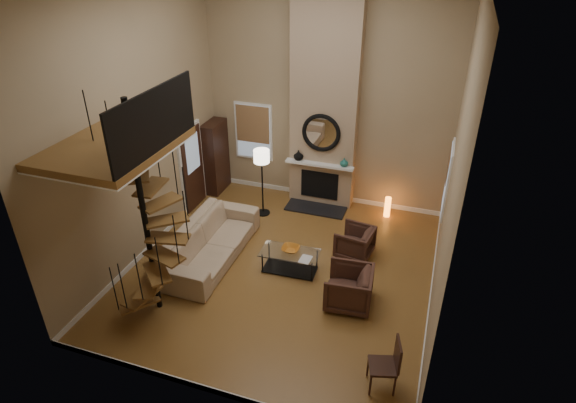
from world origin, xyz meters
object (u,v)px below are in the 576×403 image
(sofa, at_px, (210,241))
(armchair_near, at_px, (358,243))
(coffee_table, at_px, (290,259))
(side_chair, at_px, (389,362))
(accent_lamp, at_px, (387,207))
(hutch, at_px, (215,157))
(floor_lamp, at_px, (262,161))
(armchair_far, at_px, (353,289))

(sofa, xyz_separation_m, armchair_near, (2.97, 0.99, -0.04))
(coffee_table, bearing_deg, side_chair, -44.44)
(sofa, height_order, accent_lamp, sofa)
(hutch, relative_size, coffee_table, 1.56)
(coffee_table, bearing_deg, floor_lamp, 124.72)
(side_chair, bearing_deg, hutch, 136.54)
(sofa, xyz_separation_m, accent_lamp, (3.32, 2.89, -0.15))
(coffee_table, bearing_deg, sofa, -177.47)
(sofa, bearing_deg, armchair_near, -71.93)
(armchair_near, bearing_deg, hutch, -105.21)
(sofa, distance_m, floor_lamp, 2.31)
(sofa, distance_m, coffee_table, 1.76)
(side_chair, bearing_deg, armchair_far, 117.83)
(floor_lamp, height_order, side_chair, floor_lamp)
(coffee_table, height_order, accent_lamp, accent_lamp)
(coffee_table, bearing_deg, armchair_far, -22.24)
(side_chair, bearing_deg, armchair_near, 109.24)
(hutch, xyz_separation_m, coffee_table, (2.99, -2.75, -0.67))
(floor_lamp, bearing_deg, side_chair, -49.01)
(accent_lamp, bearing_deg, hutch, -179.32)
(armchair_near, relative_size, accent_lamp, 1.40)
(coffee_table, distance_m, accent_lamp, 3.22)
(accent_lamp, bearing_deg, armchair_far, -92.31)
(coffee_table, distance_m, side_chair, 3.27)
(armchair_far, distance_m, coffee_table, 1.55)
(armchair_near, relative_size, coffee_table, 0.61)
(coffee_table, height_order, side_chair, side_chair)
(sofa, relative_size, floor_lamp, 1.68)
(floor_lamp, distance_m, accent_lamp, 3.26)
(hutch, distance_m, coffee_table, 4.12)
(armchair_near, xyz_separation_m, armchair_far, (0.22, -1.50, 0.00))
(accent_lamp, height_order, side_chair, side_chair)
(sofa, relative_size, side_chair, 3.10)
(armchair_far, relative_size, floor_lamp, 0.51)
(accent_lamp, bearing_deg, sofa, -139.02)
(coffee_table, bearing_deg, accent_lamp, 60.81)
(hutch, bearing_deg, side_chair, -43.46)
(accent_lamp, bearing_deg, coffee_table, -119.19)
(armchair_far, relative_size, side_chair, 0.94)
(sofa, bearing_deg, side_chair, -118.75)
(armchair_far, xyz_separation_m, side_chair, (0.90, -1.70, 0.17))
(armchair_far, bearing_deg, hutch, -132.03)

